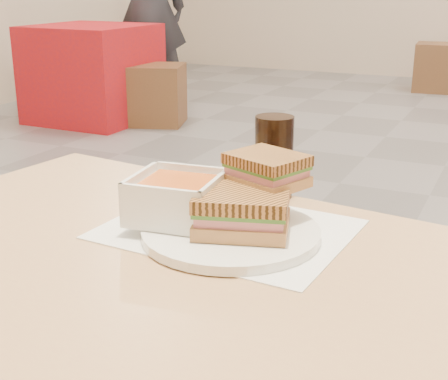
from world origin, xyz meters
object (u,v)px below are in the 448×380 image
at_px(main_table, 212,354).
at_px(bg_table_0, 93,73).
at_px(patron_a, 149,6).
at_px(bg_chair_0l, 53,85).
at_px(bg_chair_0r, 157,95).
at_px(bg_chair_2l, 437,67).
at_px(soup_bowl, 177,199).
at_px(cola_glass, 274,157).
at_px(panini_lower, 242,211).
at_px(plate, 231,233).

height_order(main_table, bg_table_0, bg_table_0).
relative_size(main_table, patron_a, 0.73).
xyz_separation_m(bg_table_0, bg_chair_0l, (-0.56, 0.16, -0.15)).
height_order(bg_chair_0r, bg_chair_2l, bg_chair_2l).
bearing_deg(bg_chair_0l, soup_bowl, -47.69).
distance_m(main_table, soup_bowl, 0.24).
bearing_deg(bg_chair_0r, cola_glass, -55.80).
height_order(soup_bowl, bg_chair_0l, soup_bowl).
height_order(panini_lower, bg_chair_0r, panini_lower).
xyz_separation_m(bg_table_0, bg_chair_2l, (2.34, 2.67, -0.14)).
relative_size(main_table, bg_chair_2l, 2.64).
bearing_deg(bg_chair_2l, soup_bowl, -86.24).
height_order(soup_bowl, bg_chair_2l, soup_bowl).
bearing_deg(cola_glass, soup_bowl, -110.40).
distance_m(bg_chair_0l, bg_chair_2l, 3.83).
distance_m(soup_bowl, bg_chair_0r, 4.22).
xyz_separation_m(soup_bowl, panini_lower, (0.11, -0.00, -0.00)).
xyz_separation_m(main_table, panini_lower, (-0.01, 0.13, 0.16)).
bearing_deg(main_table, cola_glass, 97.74).
relative_size(bg_table_0, patron_a, 0.50).
bearing_deg(bg_table_0, patron_a, 77.94).
relative_size(bg_chair_0l, bg_chair_2l, 0.97).
bearing_deg(bg_chair_0l, bg_chair_2l, 40.81).
relative_size(main_table, cola_glass, 8.91).
height_order(plate, bg_chair_0l, plate).
relative_size(plate, bg_table_0, 0.30).
xyz_separation_m(main_table, bg_chair_0l, (-3.43, 3.76, -0.41)).
relative_size(cola_glass, bg_table_0, 0.16).
relative_size(soup_bowl, bg_chair_0r, 0.27).
xyz_separation_m(panini_lower, bg_chair_0r, (-2.31, 3.56, -0.56)).
distance_m(main_table, plate, 0.18).
bearing_deg(bg_table_0, main_table, -51.48).
height_order(soup_bowl, cola_glass, cola_glass).
xyz_separation_m(plate, bg_chair_2l, (-0.50, 6.13, -0.52)).
xyz_separation_m(bg_table_0, bg_chair_0r, (0.54, 0.09, -0.15)).
relative_size(plate, bg_chair_2l, 0.55).
distance_m(panini_lower, bg_chair_0r, 4.28).
xyz_separation_m(cola_glass, bg_chair_0l, (-3.38, 3.42, -0.59)).
bearing_deg(bg_chair_2l, plate, -85.38).
xyz_separation_m(main_table, bg_chair_2l, (-0.53, 6.26, -0.39)).
distance_m(bg_chair_0r, patron_a, 0.95).
xyz_separation_m(bg_chair_2l, patron_a, (-2.20, -2.01, 0.64)).
bearing_deg(bg_chair_0l, bg_table_0, -16.09).
xyz_separation_m(soup_bowl, bg_table_0, (-2.74, 3.47, -0.42)).
bearing_deg(bg_chair_0r, main_table, -57.80).
bearing_deg(plate, cola_glass, 94.01).
distance_m(panini_lower, bg_table_0, 4.51).
distance_m(plate, bg_table_0, 4.49).
relative_size(main_table, bg_table_0, 1.46).
xyz_separation_m(cola_glass, bg_chair_2l, (-0.48, 5.92, -0.58)).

